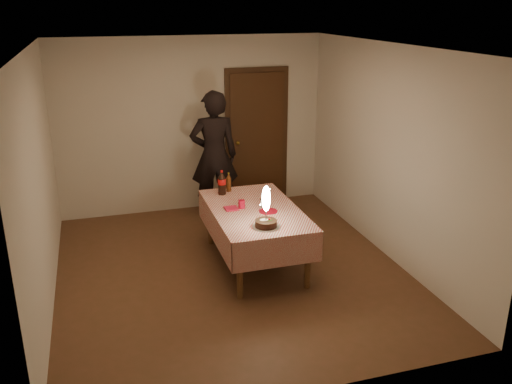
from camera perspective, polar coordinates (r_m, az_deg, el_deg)
ground at (r=6.56m, az=-2.61°, el=-8.29°), size 4.00×4.50×0.01m
room_shell at (r=6.05m, az=-2.71°, el=6.09°), size 4.04×4.54×2.62m
dining_table at (r=6.47m, az=-0.13°, el=-2.59°), size 1.02×1.72×0.72m
birthday_cake at (r=5.88m, az=1.07°, el=-2.48°), size 0.30×0.30×0.47m
red_plate at (r=6.35m, az=1.30°, el=-2.03°), size 0.22×0.22×0.01m
red_cup at (r=6.44m, az=-1.52°, el=-1.30°), size 0.08×0.08×0.10m
clear_cup at (r=6.49m, az=0.72°, el=-1.17°), size 0.07×0.07×0.09m
napkin_stack at (r=6.42m, az=-2.63°, el=-1.74°), size 0.15×0.15×0.02m
cola_bottle at (r=6.88m, az=-3.62°, el=0.97°), size 0.10×0.10×0.32m
amber_bottle_left at (r=7.00m, az=-2.90°, el=1.00°), size 0.06×0.06×0.25m
photographer at (r=7.85m, az=-4.44°, el=3.83°), size 0.72×0.50×1.89m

